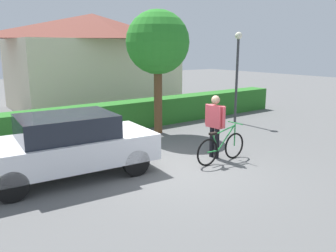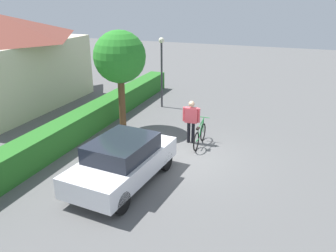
{
  "view_description": "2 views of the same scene",
  "coord_description": "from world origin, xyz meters",
  "px_view_note": "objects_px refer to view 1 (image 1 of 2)",
  "views": [
    {
      "loc": [
        -5.1,
        -6.39,
        2.97
      ],
      "look_at": [
        0.2,
        0.69,
        0.95
      ],
      "focal_mm": 36.53,
      "sensor_mm": 36.0,
      "label": 1
    },
    {
      "loc": [
        -10.63,
        -3.45,
        5.54
      ],
      "look_at": [
        -0.54,
        0.36,
        1.36
      ],
      "focal_mm": 36.38,
      "sensor_mm": 36.0,
      "label": 2
    }
  ],
  "objects_px": {
    "person_rider": "(215,121)",
    "bicycle": "(221,148)",
    "parked_car_near": "(68,144)",
    "street_lamp": "(237,64)",
    "tree_kerbside": "(158,43)"
  },
  "relations": [
    {
      "from": "person_rider",
      "to": "bicycle",
      "type": "bearing_deg",
      "value": -108.21
    },
    {
      "from": "parked_car_near",
      "to": "bicycle",
      "type": "bearing_deg",
      "value": -21.88
    },
    {
      "from": "parked_car_near",
      "to": "street_lamp",
      "type": "xyz_separation_m",
      "value": [
        7.66,
        1.75,
        1.59
      ]
    },
    {
      "from": "street_lamp",
      "to": "tree_kerbside",
      "type": "xyz_separation_m",
      "value": [
        -3.53,
        0.44,
        0.76
      ]
    },
    {
      "from": "person_rider",
      "to": "tree_kerbside",
      "type": "xyz_separation_m",
      "value": [
        0.39,
        3.23,
        2.1
      ]
    },
    {
      "from": "bicycle",
      "to": "person_rider",
      "type": "xyz_separation_m",
      "value": [
        0.13,
        0.4,
        0.63
      ]
    },
    {
      "from": "parked_car_near",
      "to": "tree_kerbside",
      "type": "xyz_separation_m",
      "value": [
        4.13,
        2.19,
        2.35
      ]
    },
    {
      "from": "bicycle",
      "to": "person_rider",
      "type": "bearing_deg",
      "value": 71.79
    },
    {
      "from": "parked_car_near",
      "to": "street_lamp",
      "type": "relative_size",
      "value": 1.16
    },
    {
      "from": "person_rider",
      "to": "street_lamp",
      "type": "relative_size",
      "value": 0.48
    },
    {
      "from": "street_lamp",
      "to": "tree_kerbside",
      "type": "distance_m",
      "value": 3.64
    },
    {
      "from": "bicycle",
      "to": "tree_kerbside",
      "type": "bearing_deg",
      "value": 81.84
    },
    {
      "from": "tree_kerbside",
      "to": "person_rider",
      "type": "bearing_deg",
      "value": -96.86
    },
    {
      "from": "tree_kerbside",
      "to": "bicycle",
      "type": "bearing_deg",
      "value": -98.16
    },
    {
      "from": "parked_car_near",
      "to": "bicycle",
      "type": "xyz_separation_m",
      "value": [
        3.61,
        -1.45,
        -0.38
      ]
    }
  ]
}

